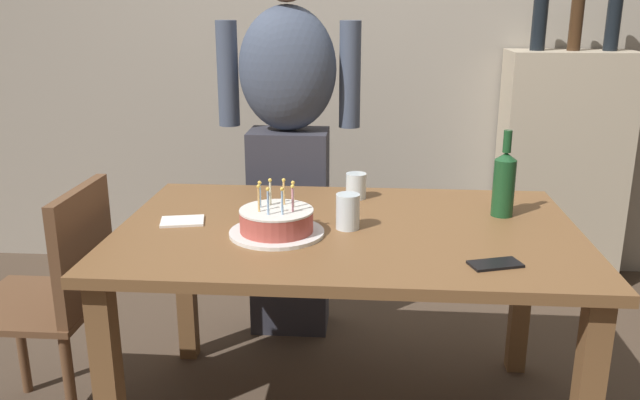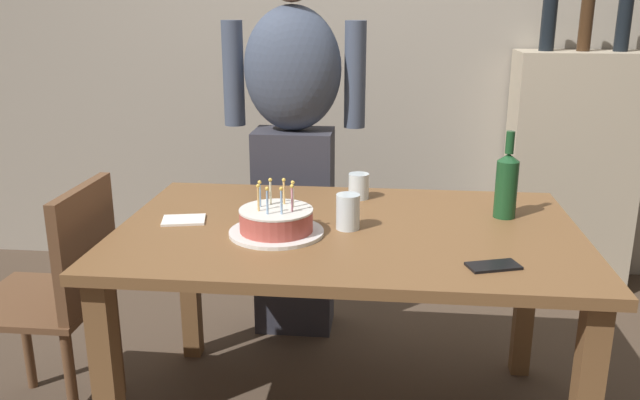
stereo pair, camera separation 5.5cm
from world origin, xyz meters
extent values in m
cube|color=#9E9384|center=(0.00, 1.55, 1.30)|extent=(5.20, 0.10, 2.60)
cube|color=brown|center=(0.00, 0.00, 0.72)|extent=(1.50, 0.96, 0.03)
cube|color=brown|center=(-0.68, -0.41, 0.35)|extent=(0.07, 0.07, 0.70)
cube|color=brown|center=(-0.68, 0.41, 0.35)|extent=(0.07, 0.07, 0.70)
cube|color=brown|center=(0.68, 0.41, 0.35)|extent=(0.07, 0.07, 0.70)
cylinder|color=white|center=(-0.22, -0.09, 0.75)|extent=(0.30, 0.30, 0.01)
cylinder|color=#B24C42|center=(-0.22, -0.09, 0.78)|extent=(0.23, 0.23, 0.07)
cylinder|color=silver|center=(-0.22, -0.09, 0.82)|extent=(0.23, 0.23, 0.01)
cylinder|color=#EAB266|center=(-0.27, -0.12, 0.86)|extent=(0.01, 0.01, 0.07)
sphere|color=#F9C64C|center=(-0.27, -0.12, 0.90)|extent=(0.01, 0.01, 0.01)
cylinder|color=#93B7DB|center=(-0.24, -0.15, 0.86)|extent=(0.01, 0.01, 0.07)
sphere|color=#F9C64C|center=(-0.24, -0.15, 0.90)|extent=(0.01, 0.01, 0.01)
cylinder|color=#93B7DB|center=(-0.20, -0.14, 0.86)|extent=(0.01, 0.01, 0.07)
sphere|color=#F9C64C|center=(-0.20, -0.14, 0.90)|extent=(0.01, 0.01, 0.01)
cylinder|color=pink|center=(-0.17, -0.11, 0.86)|extent=(0.01, 0.01, 0.07)
sphere|color=#F9C64C|center=(-0.17, -0.11, 0.90)|extent=(0.01, 0.01, 0.01)
cylinder|color=beige|center=(-0.17, -0.07, 0.86)|extent=(0.01, 0.01, 0.07)
sphere|color=#F9C64C|center=(-0.17, -0.07, 0.90)|extent=(0.01, 0.01, 0.01)
cylinder|color=#EAB266|center=(-0.20, -0.04, 0.86)|extent=(0.01, 0.01, 0.07)
sphere|color=#F9C64C|center=(-0.20, -0.04, 0.90)|extent=(0.01, 0.01, 0.01)
cylinder|color=beige|center=(-0.25, -0.04, 0.86)|extent=(0.01, 0.01, 0.07)
sphere|color=#F9C64C|center=(-0.25, -0.04, 0.90)|extent=(0.01, 0.01, 0.01)
cylinder|color=#93B7DB|center=(-0.28, -0.08, 0.86)|extent=(0.01, 0.01, 0.07)
sphere|color=#F9C64C|center=(-0.28, -0.08, 0.90)|extent=(0.01, 0.01, 0.01)
cylinder|color=silver|center=(0.02, 0.33, 0.79)|extent=(0.08, 0.08, 0.10)
cylinder|color=silver|center=(0.00, -0.02, 0.80)|extent=(0.08, 0.08, 0.12)
cylinder|color=#194723|center=(0.52, 0.16, 0.84)|extent=(0.07, 0.07, 0.20)
cone|color=#194723|center=(0.52, 0.16, 0.95)|extent=(0.07, 0.07, 0.03)
cylinder|color=#194723|center=(0.52, 0.16, 1.00)|extent=(0.03, 0.03, 0.08)
cube|color=black|center=(0.42, -0.30, 0.74)|extent=(0.16, 0.11, 0.01)
cube|color=white|center=(-0.55, 0.00, 0.74)|extent=(0.16, 0.13, 0.01)
cube|color=#33333D|center=(-0.28, 0.72, 0.46)|extent=(0.34, 0.23, 0.92)
ellipsoid|color=#424C60|center=(-0.28, 0.72, 1.18)|extent=(0.41, 0.27, 0.52)
cylinder|color=#424C60|center=(-0.02, 0.75, 1.15)|extent=(0.09, 0.09, 0.44)
cylinder|color=#424C60|center=(-0.54, 0.75, 1.15)|extent=(0.09, 0.09, 0.44)
cube|color=brown|center=(-1.06, -0.08, 0.46)|extent=(0.42, 0.42, 0.02)
cube|color=brown|center=(-0.87, -0.08, 0.67)|extent=(0.04, 0.40, 0.40)
cylinder|color=brown|center=(-1.24, 0.10, 0.23)|extent=(0.04, 0.04, 0.45)
cylinder|color=brown|center=(-0.88, 0.10, 0.23)|extent=(0.04, 0.04, 0.45)
cylinder|color=brown|center=(-0.88, -0.26, 0.23)|extent=(0.04, 0.04, 0.45)
cube|color=tan|center=(1.05, 1.33, 0.61)|extent=(0.61, 0.30, 1.22)
cylinder|color=black|center=(0.87, 1.33, 1.36)|extent=(0.07, 0.07, 0.28)
cylinder|color=#382314|center=(1.05, 1.33, 1.36)|extent=(0.06, 0.06, 0.28)
cylinder|color=black|center=(1.22, 1.33, 1.37)|extent=(0.07, 0.07, 0.30)
camera|label=1|loc=(0.07, -2.04, 1.44)|focal=36.91mm
camera|label=2|loc=(0.12, -2.03, 1.44)|focal=36.91mm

